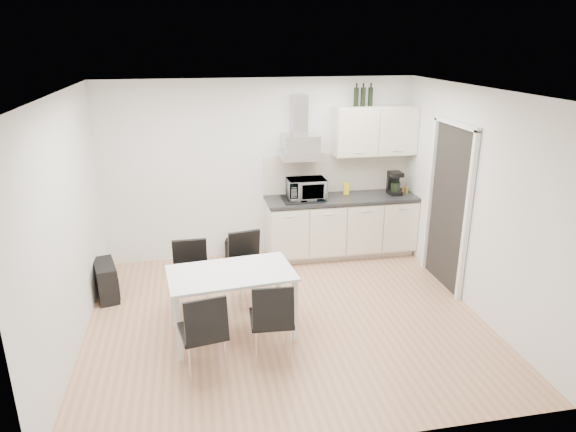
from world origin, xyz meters
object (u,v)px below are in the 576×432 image
at_px(chair_far_left, 191,280).
at_px(kitchenette, 343,202).
at_px(dining_table, 231,279).
at_px(guitar_amp, 106,280).
at_px(chair_near_left, 203,332).
at_px(chair_near_right, 271,320).
at_px(floor_speaker, 232,249).
at_px(chair_far_right, 249,270).

bearing_deg(chair_far_left, kitchenette, -148.18).
relative_size(dining_table, chair_far_left, 1.59).
bearing_deg(guitar_amp, chair_near_left, -71.48).
relative_size(chair_far_left, chair_near_right, 1.00).
xyz_separation_m(dining_table, floor_speaker, (0.16, 2.10, -0.52)).
bearing_deg(floor_speaker, chair_far_right, -72.91).
bearing_deg(chair_near_left, chair_far_right, 55.06).
height_order(kitchenette, dining_table, kitchenette).
bearing_deg(chair_far_left, floor_speaker, -110.89).
bearing_deg(chair_near_left, chair_near_right, -1.26).
height_order(chair_far_left, floor_speaker, chair_far_left).
relative_size(kitchenette, chair_near_right, 2.86).
relative_size(chair_far_left, guitar_amp, 1.48).
distance_m(chair_far_right, chair_near_left, 1.45).
height_order(chair_far_right, chair_near_left, same).
bearing_deg(chair_far_left, chair_near_left, 94.37).
xyz_separation_m(chair_far_right, floor_speaker, (-0.10, 1.42, -0.30)).
bearing_deg(dining_table, guitar_amp, 136.23).
height_order(kitchenette, chair_near_right, kitchenette).
bearing_deg(guitar_amp, chair_far_left, -44.88).
relative_size(dining_table, chair_near_right, 1.59).
height_order(chair_far_left, chair_far_right, same).
distance_m(dining_table, floor_speaker, 2.17).
relative_size(chair_near_right, floor_speaker, 3.07).
relative_size(chair_far_left, floor_speaker, 3.07).
bearing_deg(dining_table, chair_far_left, 123.14).
relative_size(chair_far_right, chair_near_right, 1.00).
bearing_deg(chair_near_right, guitar_amp, 141.00).
distance_m(kitchenette, dining_table, 2.66).
distance_m(chair_near_left, floor_speaker, 2.79).
height_order(kitchenette, guitar_amp, kitchenette).
relative_size(chair_near_left, chair_near_right, 1.00).
distance_m(dining_table, chair_far_left, 0.71).
relative_size(kitchenette, floor_speaker, 8.78).
height_order(kitchenette, chair_near_left, kitchenette).
relative_size(dining_table, floor_speaker, 4.86).
relative_size(dining_table, chair_near_left, 1.59).
height_order(chair_near_left, floor_speaker, chair_near_left).
distance_m(chair_far_left, chair_near_left, 1.16).
distance_m(guitar_amp, floor_speaker, 1.90).
relative_size(chair_near_right, guitar_amp, 1.48).
bearing_deg(dining_table, floor_speaker, 79.49).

